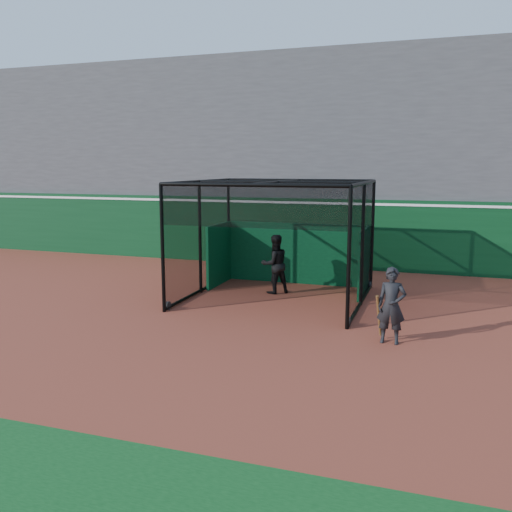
% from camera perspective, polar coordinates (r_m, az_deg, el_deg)
% --- Properties ---
extents(ground, '(120.00, 120.00, 0.00)m').
position_cam_1_polar(ground, '(12.34, -4.14, -7.82)').
color(ground, brown).
rests_on(ground, ground).
extents(outfield_wall, '(50.00, 0.50, 2.50)m').
position_cam_1_polar(outfield_wall, '(20.03, 5.20, 2.61)').
color(outfield_wall, '#0A3919').
rests_on(outfield_wall, ground).
extents(grandstand, '(50.00, 7.85, 8.95)m').
position_cam_1_polar(grandstand, '(23.59, 7.48, 11.36)').
color(grandstand, '#4C4C4F').
rests_on(grandstand, ground).
extents(batting_cage, '(4.73, 4.61, 3.22)m').
position_cam_1_polar(batting_cage, '(14.91, 2.26, 1.54)').
color(batting_cage, black).
rests_on(batting_cage, ground).
extents(batter, '(1.05, 1.04, 1.71)m').
position_cam_1_polar(batter, '(15.67, 1.99, -0.85)').
color(batter, black).
rests_on(batter, ground).
extents(on_deck_player, '(0.62, 0.43, 1.61)m').
position_cam_1_polar(on_deck_player, '(11.59, 14.06, -5.10)').
color(on_deck_player, black).
rests_on(on_deck_player, ground).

